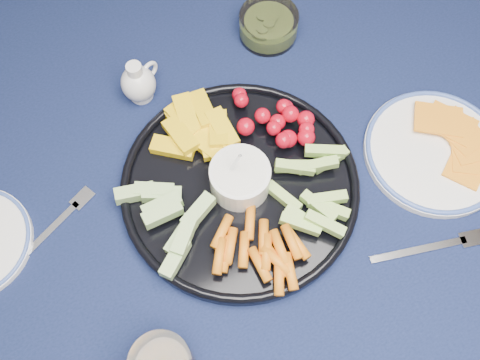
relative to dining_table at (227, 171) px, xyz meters
name	(u,v)px	position (x,y,z in m)	size (l,w,h in m)	color
dining_table	(227,171)	(0.00, 0.00, 0.00)	(1.67, 1.07, 0.75)	#4F321A
crudite_platter	(239,185)	(-0.02, -0.08, 0.11)	(0.39, 0.39, 0.13)	black
creamer_pitcher	(139,83)	(-0.08, 0.17, 0.12)	(0.08, 0.06, 0.09)	white
pickle_bowl	(268,26)	(0.19, 0.19, 0.11)	(0.11, 0.11, 0.05)	white
cheese_plate	(436,150)	(0.31, -0.17, 0.10)	(0.24, 0.24, 0.03)	white
fork_left	(57,224)	(-0.30, 0.00, 0.09)	(0.18, 0.09, 0.00)	silver
fork_right	(437,246)	(0.22, -0.31, 0.09)	(0.19, 0.07, 0.00)	silver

